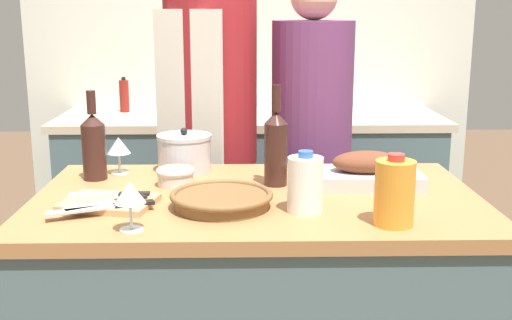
{
  "coord_description": "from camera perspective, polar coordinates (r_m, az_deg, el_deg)",
  "views": [
    {
      "loc": [
        -0.04,
        -1.84,
        1.47
      ],
      "look_at": [
        0.0,
        0.12,
        1.01
      ],
      "focal_mm": 45.0,
      "sensor_mm": 36.0,
      "label": 1
    }
  ],
  "objects": [
    {
      "name": "knife_bread",
      "position": [
        1.82,
        -12.92,
        -3.74
      ],
      "size": [
        0.21,
        0.15,
        0.01
      ],
      "color": "#B7B7BC",
      "rests_on": "cutting_board"
    },
    {
      "name": "knife_chef",
      "position": [
        1.78,
        -13.26,
        -4.11
      ],
      "size": [
        0.28,
        0.13,
        0.01
      ],
      "color": "#B7B7BC",
      "rests_on": "cutting_board"
    },
    {
      "name": "person_cook_guest",
      "position": [
        2.66,
        4.91,
        0.71
      ],
      "size": [
        0.33,
        0.33,
        1.62
      ],
      "rotation": [
        0.0,
        0.0,
        0.39
      ],
      "color": "beige",
      "rests_on": "ground_plane"
    },
    {
      "name": "wine_bottle_dark",
      "position": [
        2.0,
        1.77,
        1.23
      ],
      "size": [
        0.07,
        0.07,
        0.32
      ],
      "color": "#381E19",
      "rests_on": "kitchen_island"
    },
    {
      "name": "mixing_bowl",
      "position": [
        2.03,
        -7.18,
        -1.38
      ],
      "size": [
        0.12,
        0.12,
        0.06
      ],
      "color": "beige",
      "rests_on": "kitchen_island"
    },
    {
      "name": "juice_jug",
      "position": [
        1.67,
        12.21,
        -2.84
      ],
      "size": [
        0.1,
        0.1,
        0.19
      ],
      "color": "orange",
      "rests_on": "kitchen_island"
    },
    {
      "name": "wine_glass_right",
      "position": [
        2.19,
        -12.11,
        1.16
      ],
      "size": [
        0.08,
        0.08,
        0.12
      ],
      "color": "silver",
      "rests_on": "kitchen_island"
    },
    {
      "name": "cutting_board",
      "position": [
        1.86,
        -12.91,
        -3.72
      ],
      "size": [
        0.28,
        0.23,
        0.02
      ],
      "color": "tan",
      "rests_on": "kitchen_island"
    },
    {
      "name": "back_counter",
      "position": [
        3.44,
        -0.48,
        -3.68
      ],
      "size": [
        1.98,
        0.6,
        0.93
      ],
      "color": "#4C666B",
      "rests_on": "ground_plane"
    },
    {
      "name": "back_wall",
      "position": [
        3.65,
        -0.58,
        10.18
      ],
      "size": [
        2.48,
        0.1,
        2.55
      ],
      "color": "silver",
      "rests_on": "ground_plane"
    },
    {
      "name": "stock_pot",
      "position": [
        2.2,
        -6.38,
        0.64
      ],
      "size": [
        0.19,
        0.19,
        0.15
      ],
      "color": "#B7B7BC",
      "rests_on": "kitchen_island"
    },
    {
      "name": "condiment_bottle_tall",
      "position": [
        3.52,
        -11.63,
        5.61
      ],
      "size": [
        0.05,
        0.05,
        0.19
      ],
      "color": "maroon",
      "rests_on": "back_counter"
    },
    {
      "name": "roasting_pan",
      "position": [
        2.04,
        9.82,
        -1.08
      ],
      "size": [
        0.34,
        0.21,
        0.11
      ],
      "color": "#BCBCC1",
      "rests_on": "kitchen_island"
    },
    {
      "name": "wine_bottle_green",
      "position": [
        2.13,
        -14.23,
        1.32
      ],
      "size": [
        0.08,
        0.08,
        0.29
      ],
      "color": "#381E19",
      "rests_on": "kitchen_island"
    },
    {
      "name": "knife_paring",
      "position": [
        1.9,
        -12.66,
        -3.0
      ],
      "size": [
        0.23,
        0.04,
        0.01
      ],
      "color": "#B7B7BC",
      "rests_on": "cutting_board"
    },
    {
      "name": "wine_glass_left",
      "position": [
        1.62,
        -11.14,
        -2.99
      ],
      "size": [
        0.08,
        0.08,
        0.13
      ],
      "color": "silver",
      "rests_on": "kitchen_island"
    },
    {
      "name": "condiment_bottle_short",
      "position": [
        3.2,
        -6.09,
        4.57
      ],
      "size": [
        0.06,
        0.06,
        0.13
      ],
      "color": "maroon",
      "rests_on": "back_counter"
    },
    {
      "name": "milk_jug",
      "position": [
        1.75,
        4.39,
        -2.16
      ],
      "size": [
        0.1,
        0.1,
        0.17
      ],
      "color": "white",
      "rests_on": "kitchen_island"
    },
    {
      "name": "wicker_basket",
      "position": [
        1.8,
        -3.08,
        -3.47
      ],
      "size": [
        0.29,
        0.29,
        0.04
      ],
      "color": "brown",
      "rests_on": "kitchen_island"
    },
    {
      "name": "person_cook_aproned",
      "position": [
        2.62,
        -4.0,
        2.67
      ],
      "size": [
        0.39,
        0.41,
        1.79
      ],
      "rotation": [
        0.0,
        0.0,
        -0.46
      ],
      "color": "beige",
      "rests_on": "ground_plane"
    }
  ]
}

